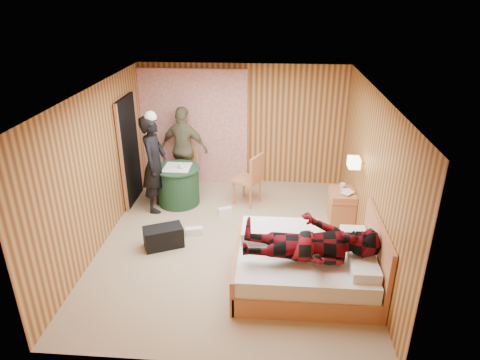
# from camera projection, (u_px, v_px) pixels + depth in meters

# --- Properties ---
(floor) EXTENTS (4.20, 5.00, 0.01)m
(floor) POSITION_uv_depth(u_px,v_px,m) (232.00, 242.00, 7.05)
(floor) COLOR tan
(floor) RESTS_ON ground
(ceiling) EXTENTS (4.20, 5.00, 0.01)m
(ceiling) POSITION_uv_depth(u_px,v_px,m) (230.00, 91.00, 6.02)
(ceiling) COLOR silver
(ceiling) RESTS_ON wall_back
(wall_back) EXTENTS (4.20, 0.02, 2.50)m
(wall_back) POSITION_uv_depth(u_px,v_px,m) (243.00, 125.00, 8.81)
(wall_back) COLOR tan
(wall_back) RESTS_ON floor
(wall_left) EXTENTS (0.02, 5.00, 2.50)m
(wall_left) POSITION_uv_depth(u_px,v_px,m) (98.00, 169.00, 6.68)
(wall_left) COLOR tan
(wall_left) RESTS_ON floor
(wall_right) EXTENTS (0.02, 5.00, 2.50)m
(wall_right) POSITION_uv_depth(u_px,v_px,m) (371.00, 177.00, 6.39)
(wall_right) COLOR tan
(wall_right) RESTS_ON floor
(curtain) EXTENTS (2.20, 0.08, 2.40)m
(curtain) POSITION_uv_depth(u_px,v_px,m) (194.00, 127.00, 8.84)
(curtain) COLOR beige
(curtain) RESTS_ON floor
(doorway) EXTENTS (0.06, 0.90, 2.05)m
(doorway) POSITION_uv_depth(u_px,v_px,m) (130.00, 151.00, 8.05)
(doorway) COLOR black
(doorway) RESTS_ON floor
(wall_lamp) EXTENTS (0.26, 0.24, 0.16)m
(wall_lamp) POSITION_uv_depth(u_px,v_px,m) (354.00, 162.00, 6.79)
(wall_lamp) COLOR gold
(wall_lamp) RESTS_ON wall_right
(bed) EXTENTS (1.95, 1.49, 1.03)m
(bed) POSITION_uv_depth(u_px,v_px,m) (305.00, 266.00, 5.96)
(bed) COLOR tan
(bed) RESTS_ON floor
(nightstand) EXTENTS (0.45, 0.61, 0.58)m
(nightstand) POSITION_uv_depth(u_px,v_px,m) (342.00, 206.00, 7.59)
(nightstand) COLOR tan
(nightstand) RESTS_ON floor
(round_table) EXTENTS (0.85, 0.85, 0.75)m
(round_table) POSITION_uv_depth(u_px,v_px,m) (178.00, 185.00, 8.20)
(round_table) COLOR #224927
(round_table) RESTS_ON floor
(chair_far) EXTENTS (0.55, 0.55, 0.93)m
(chair_far) POSITION_uv_depth(u_px,v_px,m) (186.00, 164.00, 8.74)
(chair_far) COLOR tan
(chair_far) RESTS_ON floor
(chair_near) EXTENTS (0.62, 0.62, 1.02)m
(chair_near) POSITION_uv_depth(u_px,v_px,m) (251.00, 176.00, 8.07)
(chair_near) COLOR tan
(chair_near) RESTS_ON floor
(duffel_bag) EXTENTS (0.69, 0.55, 0.35)m
(duffel_bag) POSITION_uv_depth(u_px,v_px,m) (164.00, 237.00, 6.88)
(duffel_bag) COLOR black
(duffel_bag) RESTS_ON floor
(sneaker_left) EXTENTS (0.28, 0.20, 0.11)m
(sneaker_left) POSITION_uv_depth(u_px,v_px,m) (225.00, 211.00, 7.93)
(sneaker_left) COLOR white
(sneaker_left) RESTS_ON floor
(sneaker_right) EXTENTS (0.31, 0.19, 0.13)m
(sneaker_right) POSITION_uv_depth(u_px,v_px,m) (194.00, 231.00, 7.25)
(sneaker_right) COLOR white
(sneaker_right) RESTS_ON floor
(woman_standing) EXTENTS (0.47, 0.68, 1.82)m
(woman_standing) POSITION_uv_depth(u_px,v_px,m) (154.00, 164.00, 7.77)
(woman_standing) COLOR black
(woman_standing) RESTS_ON floor
(man_at_table) EXTENTS (1.08, 0.65, 1.72)m
(man_at_table) POSITION_uv_depth(u_px,v_px,m) (184.00, 149.00, 8.65)
(man_at_table) COLOR #706A4A
(man_at_table) RESTS_ON floor
(man_on_bed) EXTENTS (0.86, 0.67, 1.77)m
(man_on_bed) POSITION_uv_depth(u_px,v_px,m) (311.00, 234.00, 5.48)
(man_on_bed) COLOR maroon
(man_on_bed) RESTS_ON bed
(book_lower) EXTENTS (0.24, 0.27, 0.02)m
(book_lower) POSITION_uv_depth(u_px,v_px,m) (344.00, 192.00, 7.43)
(book_lower) COLOR white
(book_lower) RESTS_ON nightstand
(book_upper) EXTENTS (0.27, 0.28, 0.02)m
(book_upper) POSITION_uv_depth(u_px,v_px,m) (344.00, 191.00, 7.42)
(book_upper) COLOR white
(book_upper) RESTS_ON nightstand
(cup_nightstand) EXTENTS (0.12, 0.12, 0.09)m
(cup_nightstand) POSITION_uv_depth(u_px,v_px,m) (342.00, 186.00, 7.57)
(cup_nightstand) COLOR white
(cup_nightstand) RESTS_ON nightstand
(cup_table) EXTENTS (0.13, 0.13, 0.10)m
(cup_table) POSITION_uv_depth(u_px,v_px,m) (182.00, 166.00, 7.98)
(cup_table) COLOR white
(cup_table) RESTS_ON round_table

